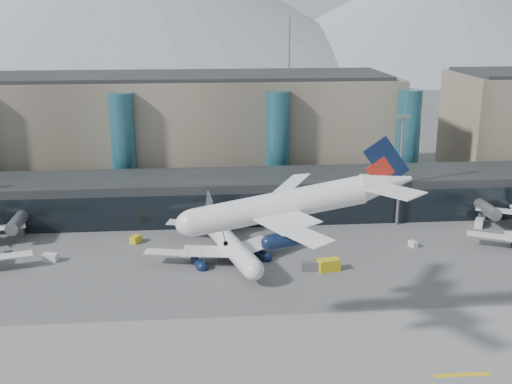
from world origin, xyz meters
TOP-DOWN VIEW (x-y plane):
  - ground at (0.00, 0.00)m, footprint 900.00×900.00m
  - runway_strip at (0.00, -15.00)m, footprint 400.00×40.00m
  - runway_markings at (-0.00, -15.00)m, footprint 128.00×1.00m
  - concourse at (-0.02, 57.73)m, footprint 170.00×27.00m
  - terminal_main at (-25.00, 90.00)m, footprint 130.00×30.00m
  - teal_towers at (-14.99, 74.01)m, footprint 116.40×19.40m
  - mountain_ridge at (15.97, 380.00)m, footprint 910.00×400.00m
  - lightmast_mid at (30.00, 48.00)m, footprint 3.00×1.20m
  - hero_jet at (-1.10, -4.03)m, footprint 35.03×35.62m
  - jet_parked_mid at (-10.49, 32.40)m, footprint 34.43×35.77m
  - veh_a at (-45.64, 32.15)m, footprint 3.11×2.22m
  - veh_b at (-29.64, 41.35)m, footprint 2.64×3.01m
  - veh_c at (5.25, 23.02)m, footprint 3.38×1.90m
  - veh_d at (48.41, 44.58)m, footprint 3.10×3.65m
  - veh_f at (-55.13, 35.48)m, footprint 3.06×3.55m
  - veh_g at (29.18, 33.59)m, footprint 1.73×2.32m
  - veh_h at (8.80, 22.63)m, footprint 4.53×3.04m

SIDE VIEW (x-z plane):
  - ground at x=0.00m, z-range 0.00..0.00m
  - runway_strip at x=0.00m, z-range 0.00..0.04m
  - runway_markings at x=0.00m, z-range 0.04..0.06m
  - veh_g at x=29.18m, z-range 0.00..1.20m
  - veh_b at x=-29.64m, z-range 0.00..1.48m
  - veh_a at x=-45.64m, z-range 0.00..1.58m
  - veh_f at x=-55.13m, z-range 0.00..1.76m
  - veh_c at x=5.25m, z-range 0.00..1.83m
  - veh_d at x=48.41m, z-range 0.00..1.84m
  - veh_h at x=8.80m, z-range 0.00..2.29m
  - jet_parked_mid at x=-10.49m, z-range -1.40..10.09m
  - concourse at x=-0.02m, z-range -0.03..9.97m
  - teal_towers at x=-14.99m, z-range -8.99..37.01m
  - lightmast_mid at x=30.00m, z-range 1.62..27.22m
  - terminal_main at x=-25.00m, z-range -0.06..30.94m
  - hero_jet at x=-1.10m, z-range 17.45..28.95m
  - mountain_ridge at x=15.97m, z-range -9.26..100.74m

